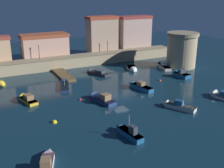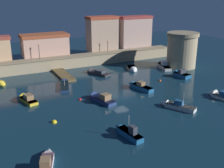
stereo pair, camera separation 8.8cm
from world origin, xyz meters
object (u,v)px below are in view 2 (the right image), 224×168
moored_boat_6 (223,96)px  moored_boat_4 (133,69)px  moored_boat_5 (46,164)px  moored_boat_11 (64,84)px  moored_boat_2 (127,132)px  quay_lamp_0 (39,49)px  moored_boat_1 (139,86)px  mooring_buoy_1 (54,122)px  fortress_tower (182,50)px  moored_boat_8 (180,74)px  moored_boat_10 (163,65)px  moored_boat_7 (100,98)px  moored_boat_3 (175,105)px  quay_lamp_1 (108,44)px  mooring_buoy_0 (80,100)px  mooring_buoy_2 (160,81)px  moored_boat_0 (26,98)px  moored_boat_9 (95,72)px

moored_boat_6 → moored_boat_4: bearing=1.8°
moored_boat_5 → moored_boat_6: bearing=-59.2°
moored_boat_11 → moored_boat_2: bearing=-160.4°
quay_lamp_0 → moored_boat_1: 25.04m
mooring_buoy_1 → fortress_tower: bearing=23.8°
moored_boat_8 → moored_boat_10: moored_boat_10 is taller
moored_boat_7 → quay_lamp_0: bearing=-2.0°
moored_boat_8 → moored_boat_3: bearing=128.7°
quay_lamp_0 → moored_boat_1: quay_lamp_0 is taller
quay_lamp_1 → mooring_buoy_1: size_ratio=3.93×
moored_boat_11 → mooring_buoy_0: size_ratio=13.61×
quay_lamp_1 → moored_boat_2: (-14.07, -34.88, -4.30)m
mooring_buoy_1 → moored_boat_8: bearing=17.4°
moored_boat_4 → mooring_buoy_0: (-17.19, -11.62, -0.26)m
mooring_buoy_2 → moored_boat_1: bearing=-161.8°
moored_boat_2 → quay_lamp_1: bearing=-30.1°
moored_boat_2 → moored_boat_3: bearing=-77.3°
moored_boat_2 → moored_boat_10: bearing=-52.0°
quay_lamp_1 → moored_boat_5: (-24.94, -37.09, -4.35)m
moored_boat_3 → moored_boat_10: size_ratio=0.83×
moored_boat_0 → mooring_buoy_0: size_ratio=10.89×
moored_boat_1 → quay_lamp_1: bearing=-22.2°
moored_boat_10 → mooring_buoy_2: 10.72m
moored_boat_10 → moored_boat_4: bearing=99.4°
moored_boat_3 → mooring_buoy_0: bearing=22.7°
quay_lamp_1 → moored_boat_0: bearing=-143.7°
moored_boat_7 → moored_boat_0: bearing=50.2°
quay_lamp_1 → moored_boat_2: 37.85m
quay_lamp_0 → mooring_buoy_2: 27.65m
moored_boat_11 → mooring_buoy_0: (0.10, -8.30, -0.28)m
fortress_tower → moored_boat_5: 46.59m
quay_lamp_0 → mooring_buoy_0: (1.86, -20.79, -5.10)m
moored_boat_4 → mooring_buoy_1: (-23.37, -17.98, -0.26)m
moored_boat_5 → moored_boat_6: size_ratio=0.96×
moored_boat_9 → mooring_buoy_0: moored_boat_9 is taller
moored_boat_9 → mooring_buoy_2: 14.40m
moored_boat_5 → mooring_buoy_2: (27.88, 18.73, -0.45)m
mooring_buoy_2 → fortress_tower: bearing=31.7°
moored_boat_2 → moored_boat_3: (11.03, 4.20, -0.07)m
moored_boat_7 → moored_boat_9: (5.60, 14.78, -0.11)m
moored_boat_0 → mooring_buoy_0: bearing=-127.9°
moored_boat_2 → moored_boat_11: 22.43m
moored_boat_7 → moored_boat_10: 25.40m
moored_boat_5 → mooring_buoy_0: moored_boat_5 is taller
moored_boat_5 → moored_boat_8: bearing=-39.9°
moored_boat_0 → moored_boat_3: bearing=-137.6°
moored_boat_3 → mooring_buoy_0: size_ratio=11.42×
moored_boat_3 → moored_boat_8: moored_boat_3 is taller
moored_boat_4 → moored_boat_2: bearing=-11.3°
fortress_tower → moored_boat_8: size_ratio=1.82×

